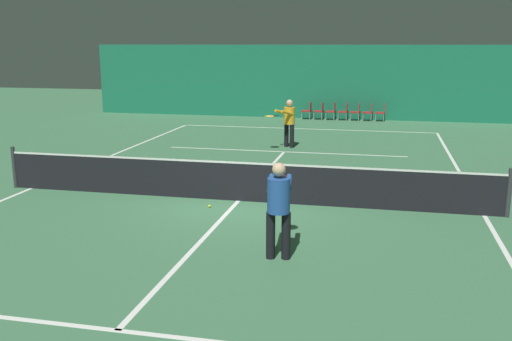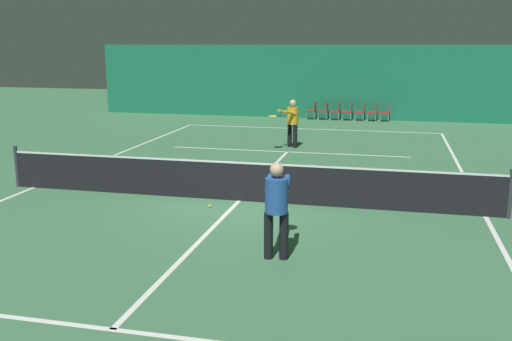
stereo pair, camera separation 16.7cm
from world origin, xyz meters
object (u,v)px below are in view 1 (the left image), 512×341
(courtside_chair_1, at_px, (320,110))
(courtside_chair_5, at_px, (369,111))
(tennis_ball, at_px, (209,206))
(player_far, at_px, (289,120))
(courtside_chair_6, at_px, (382,111))
(courtside_chair_4, at_px, (357,111))
(courtside_chair_2, at_px, (332,110))
(courtside_chair_3, at_px, (344,110))
(courtside_chair_0, at_px, (308,110))
(tennis_net, at_px, (238,180))
(player_near, at_px, (279,203))

(courtside_chair_1, height_order, courtside_chair_5, same)
(tennis_ball, bearing_deg, player_far, 86.44)
(player_far, height_order, courtside_chair_5, player_far)
(courtside_chair_1, height_order, courtside_chair_6, same)
(courtside_chair_4, distance_m, courtside_chair_6, 1.17)
(courtside_chair_5, bearing_deg, courtside_chair_6, 90.00)
(courtside_chair_2, xyz_separation_m, courtside_chair_3, (0.59, 0.00, 0.00))
(courtside_chair_0, height_order, tennis_ball, courtside_chair_0)
(tennis_net, relative_size, player_near, 7.07)
(player_far, height_order, courtside_chair_4, player_far)
(courtside_chair_4, height_order, tennis_ball, courtside_chair_4)
(player_near, bearing_deg, courtside_chair_2, -4.73)
(tennis_ball, bearing_deg, courtside_chair_1, 87.19)
(courtside_chair_6, bearing_deg, tennis_ball, -13.25)
(courtside_chair_2, distance_m, courtside_chair_3, 0.59)
(courtside_chair_4, relative_size, courtside_chair_6, 1.00)
(courtside_chair_4, bearing_deg, tennis_net, -7.67)
(courtside_chair_0, relative_size, courtside_chair_5, 1.00)
(player_near, bearing_deg, tennis_ball, 30.70)
(player_near, xyz_separation_m, courtside_chair_3, (-0.13, 18.45, -0.50))
(tennis_net, relative_size, player_far, 7.04)
(courtside_chair_0, relative_size, courtside_chair_2, 1.00)
(courtside_chair_2, bearing_deg, player_near, 2.24)
(courtside_chair_1, bearing_deg, player_far, -2.05)
(courtside_chair_5, bearing_deg, tennis_ball, -11.21)
(courtside_chair_0, bearing_deg, player_far, 2.29)
(tennis_net, xyz_separation_m, courtside_chair_1, (0.27, 15.06, -0.03))
(courtside_chair_0, relative_size, tennis_ball, 12.73)
(player_far, xyz_separation_m, courtside_chair_2, (0.86, 7.76, -0.51))
(player_far, height_order, courtside_chair_0, player_far)
(player_near, relative_size, tennis_ball, 25.71)
(player_far, distance_m, courtside_chair_2, 7.83)
(player_near, height_order, courtside_chair_5, player_near)
(courtside_chair_4, distance_m, tennis_ball, 15.96)
(tennis_net, relative_size, courtside_chair_0, 14.29)
(tennis_net, xyz_separation_m, courtside_chair_4, (2.03, 15.06, -0.03))
(courtside_chair_3, distance_m, tennis_ball, 15.88)
(courtside_chair_5, bearing_deg, courtside_chair_4, -90.00)
(player_near, distance_m, courtside_chair_5, 18.49)
(tennis_net, bearing_deg, courtside_chair_4, 82.33)
(courtside_chair_2, height_order, courtside_chair_3, same)
(courtside_chair_0, distance_m, courtside_chair_2, 1.17)
(player_far, xyz_separation_m, courtside_chair_4, (2.04, 7.76, -0.51))
(player_far, relative_size, courtside_chair_5, 2.03)
(courtside_chair_2, bearing_deg, tennis_net, -3.25)
(courtside_chair_3, bearing_deg, courtside_chair_0, -90.00)
(player_far, distance_m, courtside_chair_5, 8.21)
(courtside_chair_3, bearing_deg, player_far, -10.59)
(tennis_net, height_order, player_far, player_far)
(courtside_chair_0, bearing_deg, courtside_chair_1, 90.00)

